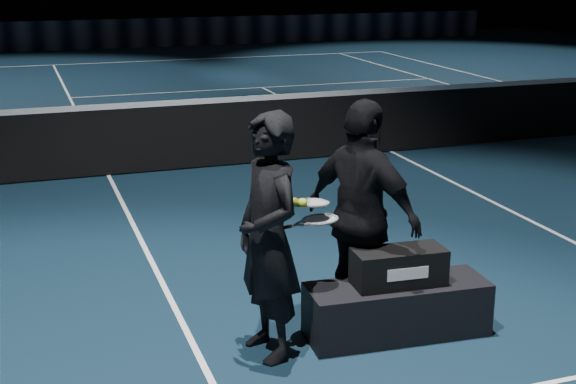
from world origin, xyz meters
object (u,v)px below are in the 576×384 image
(player_bench, at_px, (397,309))
(racket_bag, at_px, (399,267))
(player_a, at_px, (268,237))
(player_b, at_px, (363,216))
(racket_lower, at_px, (320,219))
(tennis_balls, at_px, (298,200))
(racket_upper, at_px, (312,203))

(player_bench, bearing_deg, racket_bag, 0.00)
(player_a, distance_m, player_b, 0.85)
(racket_bag, height_order, player_a, player_a)
(player_b, bearing_deg, racket_bag, -172.62)
(player_bench, height_order, racket_lower, racket_lower)
(racket_bag, relative_size, tennis_balls, 5.74)
(tennis_balls, bearing_deg, player_a, -163.19)
(racket_lower, height_order, tennis_balls, tennis_balls)
(player_bench, xyz_separation_m, racket_bag, (0.00, 0.00, 0.34))
(player_a, relative_size, racket_upper, 2.61)
(player_b, xyz_separation_m, tennis_balls, (-0.57, -0.16, 0.23))
(player_b, distance_m, racket_lower, 0.40)
(player_a, bearing_deg, player_b, 95.20)
(player_bench, relative_size, player_a, 0.78)
(player_bench, distance_m, player_a, 1.21)
(racket_upper, distance_m, tennis_balls, 0.16)
(player_a, xyz_separation_m, racket_upper, (0.37, 0.15, 0.17))
(racket_bag, height_order, racket_upper, racket_upper)
(player_a, bearing_deg, tennis_balls, 96.32)
(player_b, relative_size, racket_lower, 2.61)
(player_bench, distance_m, racket_lower, 0.94)
(player_bench, bearing_deg, tennis_balls, 175.68)
(racket_lower, xyz_separation_m, tennis_balls, (-0.19, -0.05, 0.18))
(tennis_balls, bearing_deg, player_b, 15.21)
(player_bench, bearing_deg, racket_upper, 167.73)
(player_bench, distance_m, player_b, 0.75)
(racket_bag, distance_m, racket_lower, 0.70)
(player_bench, xyz_separation_m, racket_upper, (-0.63, 0.18, 0.85))
(racket_bag, xyz_separation_m, player_b, (-0.18, 0.26, 0.34))
(racket_bag, distance_m, racket_upper, 0.83)
(player_a, bearing_deg, player_bench, 77.59)
(player_b, bearing_deg, racket_upper, 73.00)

